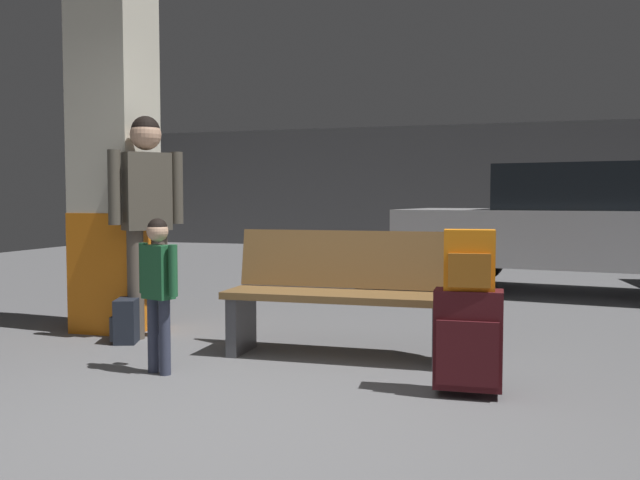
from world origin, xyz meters
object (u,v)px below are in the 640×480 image
(bench, at_px, (340,294))
(suitcase, at_px, (468,340))
(structural_pillar, at_px, (114,146))
(parked_car_near, at_px, (584,226))
(child, at_px, (158,278))
(backpack_bright, at_px, (469,261))
(adult, at_px, (147,202))
(backpack_dark_floor, at_px, (126,321))

(bench, distance_m, suitcase, 1.21)
(structural_pillar, distance_m, bench, 2.40)
(suitcase, height_order, parked_car_near, parked_car_near)
(suitcase, bearing_deg, parked_car_near, 78.09)
(child, height_order, parked_car_near, parked_car_near)
(backpack_bright, xyz_separation_m, parked_car_near, (0.97, 4.58, 0.03))
(parked_car_near, bearing_deg, suitcase, -101.91)
(structural_pillar, relative_size, adult, 1.78)
(backpack_bright, bearing_deg, structural_pillar, 159.10)
(bench, bearing_deg, adult, 173.57)
(backpack_bright, bearing_deg, bench, 141.90)
(backpack_dark_floor, xyz_separation_m, parked_car_near, (3.63, 3.86, 0.64))
(suitcase, distance_m, backpack_dark_floor, 2.76)
(suitcase, relative_size, parked_car_near, 0.14)
(bench, distance_m, adult, 1.78)
(adult, bearing_deg, parked_car_near, 45.74)
(suitcase, relative_size, backpack_dark_floor, 1.78)
(bench, distance_m, backpack_bright, 1.25)
(child, xyz_separation_m, parked_car_near, (2.90, 4.64, 0.19))
(structural_pillar, height_order, adult, structural_pillar)
(structural_pillar, bearing_deg, parked_car_near, 40.59)
(backpack_dark_floor, height_order, parked_car_near, parked_car_near)
(child, xyz_separation_m, adult, (-0.67, 0.99, 0.48))
(adult, xyz_separation_m, parked_car_near, (3.56, 3.65, -0.29))
(suitcase, distance_m, child, 1.95)
(bench, xyz_separation_m, child, (-0.98, -0.80, 0.17))
(structural_pillar, height_order, parked_car_near, structural_pillar)
(child, distance_m, adult, 1.29)
(bench, distance_m, child, 1.28)
(child, relative_size, backpack_dark_floor, 2.92)
(backpack_bright, relative_size, backpack_dark_floor, 1.00)
(suitcase, xyz_separation_m, parked_car_near, (0.97, 4.58, 0.48))
(backpack_dark_floor, bearing_deg, child, -46.66)
(parked_car_near, bearing_deg, backpack_dark_floor, -133.23)
(structural_pillar, bearing_deg, adult, -27.64)
(bench, xyz_separation_m, suitcase, (0.95, -0.74, -0.12))
(backpack_dark_floor, bearing_deg, bench, 0.76)
(backpack_bright, distance_m, backpack_dark_floor, 2.83)
(bench, relative_size, adult, 0.91)
(suitcase, distance_m, adult, 2.86)
(suitcase, height_order, backpack_dark_floor, suitcase)
(structural_pillar, xyz_separation_m, adult, (0.44, -0.23, -0.47))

